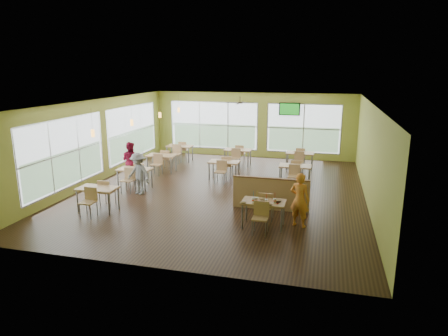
{
  "coord_description": "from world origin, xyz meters",
  "views": [
    {
      "loc": [
        3.57,
        -13.47,
        4.32
      ],
      "look_at": [
        0.46,
        -1.47,
        1.24
      ],
      "focal_mm": 32.0,
      "sensor_mm": 36.0,
      "label": 1
    }
  ],
  "objects_px": {
    "man_plaid": "(300,200)",
    "half_wall_divider": "(271,194)",
    "food_basket": "(278,201)",
    "main_table": "(264,205)"
  },
  "relations": [
    {
      "from": "man_plaid",
      "to": "food_basket",
      "type": "distance_m",
      "value": 0.63
    },
    {
      "from": "man_plaid",
      "to": "main_table",
      "type": "bearing_deg",
      "value": 34.64
    },
    {
      "from": "half_wall_divider",
      "to": "food_basket",
      "type": "xyz_separation_m",
      "value": [
        0.38,
        -1.4,
        0.26
      ]
    },
    {
      "from": "half_wall_divider",
      "to": "food_basket",
      "type": "height_order",
      "value": "half_wall_divider"
    },
    {
      "from": "man_plaid",
      "to": "half_wall_divider",
      "type": "bearing_deg",
      "value": -31.89
    },
    {
      "from": "half_wall_divider",
      "to": "man_plaid",
      "type": "distance_m",
      "value": 1.54
    },
    {
      "from": "main_table",
      "to": "food_basket",
      "type": "relative_size",
      "value": 6.89
    },
    {
      "from": "man_plaid",
      "to": "food_basket",
      "type": "height_order",
      "value": "man_plaid"
    },
    {
      "from": "half_wall_divider",
      "to": "man_plaid",
      "type": "relative_size",
      "value": 1.54
    },
    {
      "from": "half_wall_divider",
      "to": "man_plaid",
      "type": "bearing_deg",
      "value": -50.51
    }
  ]
}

